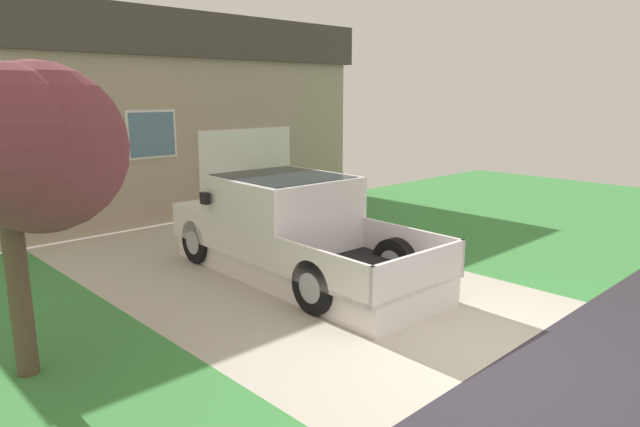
{
  "coord_description": "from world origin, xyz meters",
  "views": [
    {
      "loc": [
        -5.79,
        -2.94,
        3.09
      ],
      "look_at": [
        0.88,
        4.02,
        1.0
      ],
      "focal_mm": 31.39,
      "sensor_mm": 36.0,
      "label": 1
    }
  ],
  "objects_px": {
    "handbag": "(339,256)",
    "house_with_garage": "(126,113)",
    "person_with_hat": "(341,211)",
    "wheeled_trash_bin": "(290,189)",
    "pickup_truck": "(285,229)",
    "front_yard_tree": "(12,142)"
  },
  "relations": [
    {
      "from": "wheeled_trash_bin",
      "to": "person_with_hat",
      "type": "bearing_deg",
      "value": -118.36
    },
    {
      "from": "pickup_truck",
      "to": "wheeled_trash_bin",
      "type": "xyz_separation_m",
      "value": [
        3.39,
        3.8,
        -0.17
      ]
    },
    {
      "from": "person_with_hat",
      "to": "handbag",
      "type": "relative_size",
      "value": 3.82
    },
    {
      "from": "house_with_garage",
      "to": "pickup_truck",
      "type": "bearing_deg",
      "value": -97.43
    },
    {
      "from": "person_with_hat",
      "to": "house_with_garage",
      "type": "xyz_separation_m",
      "value": [
        -0.21,
        8.32,
        1.61
      ]
    },
    {
      "from": "handbag",
      "to": "wheeled_trash_bin",
      "type": "distance_m",
      "value": 4.75
    },
    {
      "from": "pickup_truck",
      "to": "person_with_hat",
      "type": "xyz_separation_m",
      "value": [
        1.28,
        -0.12,
        0.14
      ]
    },
    {
      "from": "wheeled_trash_bin",
      "to": "handbag",
      "type": "bearing_deg",
      "value": -119.83
    },
    {
      "from": "house_with_garage",
      "to": "wheeled_trash_bin",
      "type": "distance_m",
      "value": 5.34
    },
    {
      "from": "wheeled_trash_bin",
      "to": "front_yard_tree",
      "type": "bearing_deg",
      "value": -148.7
    },
    {
      "from": "handbag",
      "to": "house_with_garage",
      "type": "distance_m",
      "value": 8.83
    },
    {
      "from": "pickup_truck",
      "to": "handbag",
      "type": "distance_m",
      "value": 1.26
    },
    {
      "from": "person_with_hat",
      "to": "front_yard_tree",
      "type": "xyz_separation_m",
      "value": [
        -5.68,
        -0.83,
        1.67
      ]
    },
    {
      "from": "pickup_truck",
      "to": "wheeled_trash_bin",
      "type": "height_order",
      "value": "pickup_truck"
    },
    {
      "from": "front_yard_tree",
      "to": "house_with_garage",
      "type": "bearing_deg",
      "value": 59.08
    },
    {
      "from": "person_with_hat",
      "to": "front_yard_tree",
      "type": "distance_m",
      "value": 5.98
    },
    {
      "from": "handbag",
      "to": "house_with_garage",
      "type": "relative_size",
      "value": 0.04
    },
    {
      "from": "pickup_truck",
      "to": "house_with_garage",
      "type": "xyz_separation_m",
      "value": [
        1.07,
        8.2,
        1.75
      ]
    },
    {
      "from": "pickup_truck",
      "to": "wheeled_trash_bin",
      "type": "distance_m",
      "value": 5.1
    },
    {
      "from": "pickup_truck",
      "to": "wheeled_trash_bin",
      "type": "bearing_deg",
      "value": 50.19
    },
    {
      "from": "person_with_hat",
      "to": "wheeled_trash_bin",
      "type": "distance_m",
      "value": 4.46
    },
    {
      "from": "pickup_truck",
      "to": "handbag",
      "type": "xyz_separation_m",
      "value": [
        1.04,
        -0.3,
        -0.63
      ]
    }
  ]
}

